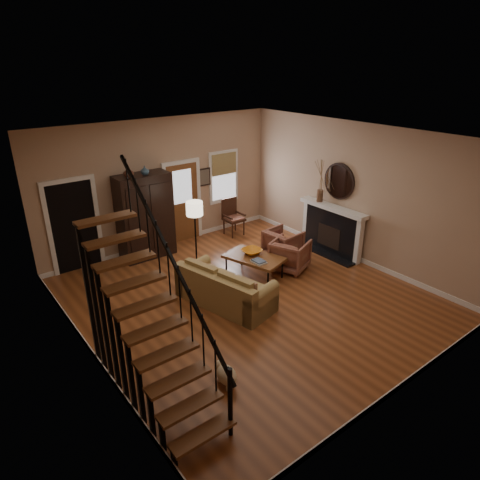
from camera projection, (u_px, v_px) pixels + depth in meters
room at (184, 211)px, 9.37m from camera, size 7.00×7.33×3.30m
staircase at (148, 300)px, 5.78m from camera, size 0.94×2.80×3.20m
fireplace at (333, 225)px, 10.75m from camera, size 0.33×1.95×2.30m
armoire at (145, 216)px, 10.40m from camera, size 1.30×0.60×2.10m
vase_a at (128, 172)px, 9.67m from camera, size 0.24×0.24×0.25m
vase_b at (145, 170)px, 9.90m from camera, size 0.20×0.20×0.21m
sofa at (225, 287)px, 8.58m from camera, size 1.31×2.17×0.75m
coffee_table at (254, 266)px, 9.70m from camera, size 1.10×1.46×0.50m
bowl at (252, 251)px, 9.72m from camera, size 0.44×0.44×0.11m
books at (259, 261)px, 9.30m from camera, size 0.24×0.33×0.06m
armchair_left at (290, 255)px, 9.99m from camera, size 1.05×1.04×0.74m
armchair_right at (283, 244)px, 10.59m from camera, size 0.87×0.85×0.73m
floor_lamp at (196, 236)px, 9.84m from camera, size 0.44×0.44×1.66m
side_chair at (234, 217)px, 11.90m from camera, size 0.54×0.54×1.02m
dog at (227, 376)px, 6.48m from camera, size 0.32×0.49×0.34m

